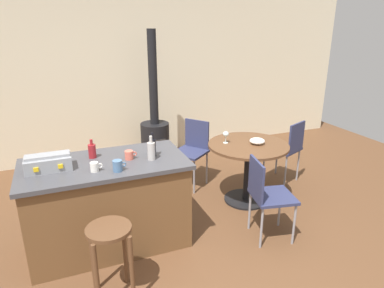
{
  "coord_description": "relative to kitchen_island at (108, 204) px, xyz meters",
  "views": [
    {
      "loc": [
        -1.13,
        -2.48,
        2.11
      ],
      "look_at": [
        0.19,
        0.81,
        0.85
      ],
      "focal_mm": 32.19,
      "sensor_mm": 36.0,
      "label": 1
    }
  ],
  "objects": [
    {
      "name": "ground_plane",
      "position": [
        0.79,
        -0.57,
        -0.44
      ],
      "size": [
        8.8,
        8.8,
        0.0
      ],
      "primitive_type": "plane",
      "color": "brown"
    },
    {
      "name": "folding_chair_left",
      "position": [
        1.27,
        0.96,
        0.08
      ],
      "size": [
        0.56,
        0.56,
        0.88
      ],
      "color": "navy",
      "rests_on": "ground_plane"
    },
    {
      "name": "folding_chair_near",
      "position": [
        1.48,
        -0.48,
        0.07
      ],
      "size": [
        0.47,
        0.47,
        0.86
      ],
      "color": "navy",
      "rests_on": "ground_plane"
    },
    {
      "name": "wine_glass",
      "position": [
        1.48,
        0.41,
        0.41
      ],
      "size": [
        0.07,
        0.07,
        0.14
      ],
      "color": "silver",
      "rests_on": "dining_table"
    },
    {
      "name": "back_wall",
      "position": [
        0.79,
        2.47,
        0.91
      ],
      "size": [
        8.0,
        0.1,
        2.7
      ],
      "primitive_type": "cube",
      "color": "beige",
      "rests_on": "ground_plane"
    },
    {
      "name": "wood_stove",
      "position": [
        1.01,
        1.87,
        0.05
      ],
      "size": [
        0.44,
        0.45,
        2.03
      ],
      "color": "black",
      "rests_on": "ground_plane"
    },
    {
      "name": "wooden_stool",
      "position": [
        -0.1,
        -0.74,
        0.04
      ],
      "size": [
        0.35,
        0.35,
        0.65
      ],
      "color": "brown",
      "rests_on": "ground_plane"
    },
    {
      "name": "cup_1",
      "position": [
        -0.11,
        -0.18,
        0.48
      ],
      "size": [
        0.11,
        0.07,
        0.08
      ],
      "color": "white",
      "rests_on": "kitchen_island"
    },
    {
      "name": "toolbox",
      "position": [
        -0.48,
        0.0,
        0.51
      ],
      "size": [
        0.39,
        0.22,
        0.15
      ],
      "color": "gray",
      "rests_on": "kitchen_island"
    },
    {
      "name": "bottle_1",
      "position": [
        0.43,
        -0.1,
        0.53
      ],
      "size": [
        0.07,
        0.07,
        0.23
      ],
      "color": "#B7B2AD",
      "rests_on": "kitchen_island"
    },
    {
      "name": "folding_chair_far",
      "position": [
        2.48,
        0.53,
        0.08
      ],
      "size": [
        0.53,
        0.53,
        0.88
      ],
      "color": "navy",
      "rests_on": "ground_plane"
    },
    {
      "name": "dining_table",
      "position": [
        1.71,
        0.27,
        0.13
      ],
      "size": [
        0.96,
        0.96,
        0.75
      ],
      "color": "black",
      "rests_on": "ground_plane"
    },
    {
      "name": "serving_bowl",
      "position": [
        1.81,
        0.24,
        0.34
      ],
      "size": [
        0.18,
        0.18,
        0.07
      ],
      "primitive_type": "ellipsoid",
      "color": "white",
      "rests_on": "dining_table"
    },
    {
      "name": "cup_2",
      "position": [
        0.08,
        -0.25,
        0.49
      ],
      "size": [
        0.12,
        0.08,
        0.1
      ],
      "color": "#4C7099",
      "rests_on": "kitchen_island"
    },
    {
      "name": "cup_0",
      "position": [
        0.23,
        -0.01,
        0.48
      ],
      "size": [
        0.12,
        0.08,
        0.08
      ],
      "color": "#DB6651",
      "rests_on": "kitchen_island"
    },
    {
      "name": "bottle_0",
      "position": [
        0.46,
        -0.02,
        0.53
      ],
      "size": [
        0.06,
        0.06,
        0.24
      ],
      "color": "black",
      "rests_on": "kitchen_island"
    },
    {
      "name": "kitchen_island",
      "position": [
        0.0,
        0.0,
        0.0
      ],
      "size": [
        1.52,
        0.79,
        0.88
      ],
      "color": "brown",
      "rests_on": "ground_plane"
    },
    {
      "name": "bottle_2",
      "position": [
        -0.09,
        0.16,
        0.51
      ],
      "size": [
        0.07,
        0.07,
        0.18
      ],
      "color": "maroon",
      "rests_on": "kitchen_island"
    }
  ]
}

